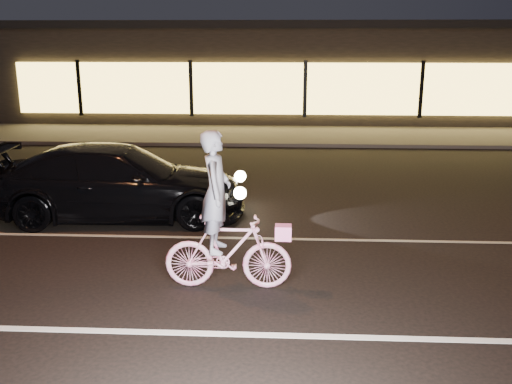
{
  "coord_description": "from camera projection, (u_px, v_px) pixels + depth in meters",
  "views": [
    {
      "loc": [
        -0.78,
        -7.84,
        3.57
      ],
      "look_at": [
        -1.21,
        0.6,
        1.27
      ],
      "focal_mm": 40.0,
      "sensor_mm": 36.0,
      "label": 1
    }
  ],
  "objects": [
    {
      "name": "lane_stripe_near",
      "position": [
        345.0,
        337.0,
        7.01
      ],
      "size": [
        60.0,
        0.12,
        0.01
      ],
      "primitive_type": "cube",
      "color": "silver",
      "rests_on": "ground"
    },
    {
      "name": "sidewalk",
      "position": [
        306.0,
        136.0,
        20.96
      ],
      "size": [
        30.0,
        4.0,
        0.12
      ],
      "primitive_type": "cube",
      "color": "#383533",
      "rests_on": "ground"
    },
    {
      "name": "cyclist",
      "position": [
        225.0,
        234.0,
        8.19
      ],
      "size": [
        1.86,
        0.64,
        2.34
      ],
      "rotation": [
        0.0,
        0.0,
        1.57
      ],
      "color": "#E63A88",
      "rests_on": "ground"
    },
    {
      "name": "lane_stripe_far",
      "position": [
        326.0,
        240.0,
        10.38
      ],
      "size": [
        60.0,
        0.1,
        0.01
      ],
      "primitive_type": "cube",
      "color": "gray",
      "rests_on": "ground"
    },
    {
      "name": "ground",
      "position": [
        335.0,
        286.0,
        8.45
      ],
      "size": [
        90.0,
        90.0,
        0.0
      ],
      "primitive_type": "plane",
      "color": "black",
      "rests_on": "ground"
    },
    {
      "name": "storefront",
      "position": [
        302.0,
        69.0,
        26.16
      ],
      "size": [
        25.4,
        8.42,
        4.2
      ],
      "color": "black",
      "rests_on": "ground"
    },
    {
      "name": "sedan",
      "position": [
        119.0,
        182.0,
        11.5
      ],
      "size": [
        5.24,
        2.44,
        1.48
      ],
      "rotation": [
        0.0,
        0.0,
        1.64
      ],
      "color": "black",
      "rests_on": "ground"
    }
  ]
}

